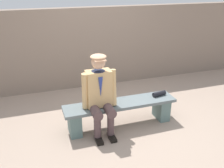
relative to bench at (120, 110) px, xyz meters
name	(u,v)px	position (x,y,z in m)	size (l,w,h in m)	color
ground_plane	(120,125)	(0.00, 0.00, -0.29)	(30.00, 30.00, 0.00)	gray
bench	(120,110)	(0.00, 0.00, 0.00)	(1.88, 0.40, 0.43)	slate
seated_man	(100,93)	(0.37, 0.07, 0.40)	(0.56, 0.56, 1.29)	tan
rolled_magazine	(159,94)	(-0.72, -0.02, 0.19)	(0.08, 0.08, 0.25)	black
stadium_wall	(91,47)	(0.00, -1.91, 0.59)	(12.00, 0.24, 1.76)	gray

